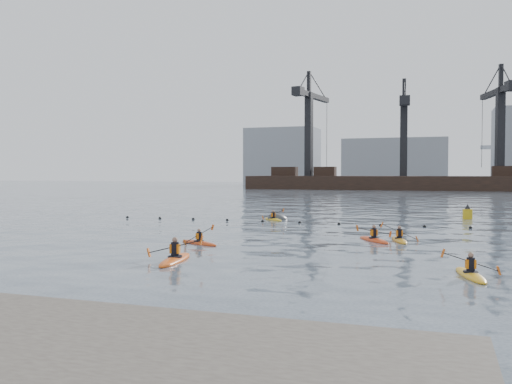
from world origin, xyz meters
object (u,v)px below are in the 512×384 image
Objects in this scene: kayaker_3 at (399,239)px; kayaker_2 at (199,242)px; mooring_buoy at (278,219)px; kayaker_5 at (273,219)px; kayaker_4 at (374,239)px; kayaker_1 at (471,274)px; nav_buoy at (468,214)px; kayaker_0 at (175,259)px.

kayaker_2 is at bearing -170.12° from kayaker_3.
kayaker_2 reaches higher than mooring_buoy.
kayaker_5 is at bearing -102.78° from mooring_buoy.
kayaker_5 is (-10.58, 10.63, -0.01)m from kayaker_3.
kayaker_4 is (8.67, 4.30, 0.01)m from kayaker_2.
mooring_buoy is at bearing 108.93° from kayaker_1.
kayaker_4 is at bearing -178.81° from kayaker_3.
kayaker_1 is 1.03× the size of kayaker_3.
kayaker_4 is at bearing -52.45° from mooring_buoy.
nav_buoy reaches higher than kayaker_4.
kayaker_2 is 9.68m from kayaker_4.
kayaker_4 is 14.87m from mooring_buoy.
kayaker_2 is at bearing 145.20° from kayaker_1.
kayaker_4 is 2.13× the size of nav_buoy.
kayaker_5 is at bearing 119.58° from kayaker_3.
nav_buoy is (14.66, 5.14, 0.43)m from mooring_buoy.
kayaker_0 is 12.19m from kayaker_4.
nav_buoy is (1.05, 26.30, 0.33)m from kayaker_1.
kayaker_0 is 1.21× the size of kayaker_3.
kayaker_5 is at bearing 85.90° from kayaker_0.
kayaker_1 is 1.06× the size of kayaker_4.
kayaker_2 reaches higher than kayaker_4.
kayaker_1 is 10.42m from kayaker_4.
kayaker_1 is 1.13× the size of kayaker_2.
kayaker_5 is at bearing -158.31° from nav_buoy.
kayaker_1 is 14.15m from kayaker_2.
kayaker_0 is 20.92m from kayaker_5.
kayaker_3 is 15.43m from mooring_buoy.
kayaker_2 is (-13.22, 5.07, -0.01)m from kayaker_1.
kayaker_1 is 10.28m from kayaker_3.
kayaker_1 is at bearing -92.28° from nav_buoy.
kayaker_3 is (10.01, 4.70, 0.00)m from kayaker_2.
kayaker_1 reaches higher than mooring_buoy.
kayaker_0 is 1.25× the size of kayaker_4.
kayaker_1 is at bearing -7.46° from kayaker_0.
mooring_buoy is at bearing -160.67° from nav_buoy.
kayaker_1 is at bearing -99.04° from kayaker_5.
kayaker_2 is 16.09m from mooring_buoy.
kayaker_1 is 24.62m from kayaker_5.
kayaker_4 is 1.21× the size of kayaker_5.
kayaker_2 reaches higher than kayaker_5.
kayaker_3 is 1.03× the size of kayaker_4.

